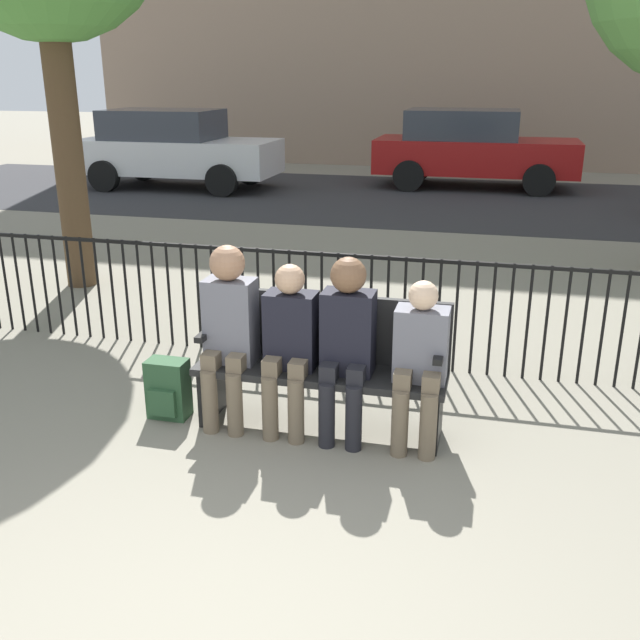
{
  "coord_description": "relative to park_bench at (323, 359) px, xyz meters",
  "views": [
    {
      "loc": [
        1.09,
        -2.02,
        2.34
      ],
      "look_at": [
        0.0,
        2.28,
        0.8
      ],
      "focal_mm": 40.0,
      "sensor_mm": 36.0,
      "label": 1
    }
  ],
  "objects": [
    {
      "name": "street_surface",
      "position": [
        0.0,
        9.64,
        -0.49
      ],
      "size": [
        24.0,
        6.0,
        0.01
      ],
      "color": "#2B2B2D",
      "rests_on": "ground"
    },
    {
      "name": "seated_person_3",
      "position": [
        0.67,
        -0.13,
        0.13
      ],
      "size": [
        0.34,
        0.39,
        1.12
      ],
      "color": "brown",
      "rests_on": "ground"
    },
    {
      "name": "seated_person_1",
      "position": [
        -0.2,
        -0.13,
        0.16
      ],
      "size": [
        0.34,
        0.39,
        1.17
      ],
      "color": "brown",
      "rests_on": "ground"
    },
    {
      "name": "seated_person_0",
      "position": [
        -0.63,
        -0.12,
        0.23
      ],
      "size": [
        0.34,
        0.39,
        1.27
      ],
      "color": "brown",
      "rests_on": "ground"
    },
    {
      "name": "fence_railing",
      "position": [
        -0.02,
        1.17,
        0.07
      ],
      "size": [
        9.01,
        0.03,
        0.95
      ],
      "color": "black",
      "rests_on": "ground"
    },
    {
      "name": "park_bench",
      "position": [
        0.0,
        0.0,
        0.0
      ],
      "size": [
        1.71,
        0.45,
        0.92
      ],
      "color": "black",
      "rests_on": "ground"
    },
    {
      "name": "seated_person_2",
      "position": [
        0.19,
        -0.13,
        0.21
      ],
      "size": [
        0.34,
        0.39,
        1.24
      ],
      "color": "black",
      "rests_on": "ground"
    },
    {
      "name": "parked_car_0",
      "position": [
        0.42,
        11.42,
        0.35
      ],
      "size": [
        4.2,
        1.94,
        1.62
      ],
      "color": "maroon",
      "rests_on": "ground"
    },
    {
      "name": "parked_car_1",
      "position": [
        -5.7,
        9.85,
        0.35
      ],
      "size": [
        4.2,
        1.94,
        1.62
      ],
      "color": "silver",
      "rests_on": "ground"
    },
    {
      "name": "backpack",
      "position": [
        -1.1,
        -0.16,
        -0.28
      ],
      "size": [
        0.28,
        0.22,
        0.43
      ],
      "color": "#284C2D",
      "rests_on": "ground"
    }
  ]
}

